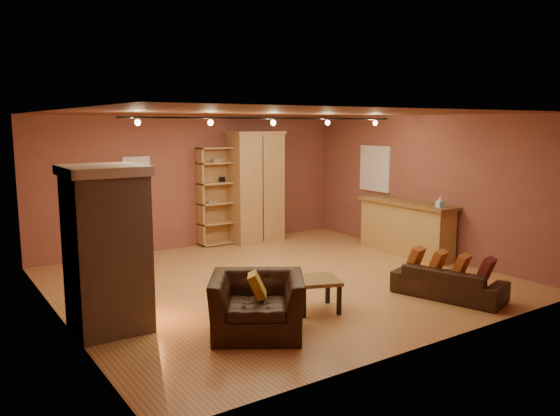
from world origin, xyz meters
TOP-DOWN VIEW (x-y plane):
  - floor at (0.00, 0.00)m, footprint 7.00×7.00m
  - ceiling at (0.00, 0.00)m, footprint 7.00×7.00m
  - back_wall at (0.00, 3.25)m, footprint 7.00×0.02m
  - left_wall at (-3.50, 0.00)m, footprint 0.02×6.50m
  - right_wall at (3.50, 0.00)m, footprint 0.02×6.50m
  - fireplace at (-3.04, -0.60)m, footprint 1.01×0.98m
  - back_window at (-1.30, 3.23)m, footprint 0.56×0.04m
  - bookcase at (0.44, 3.14)m, footprint 0.87×0.34m
  - armoire at (1.32, 2.94)m, footprint 1.21×0.69m
  - bar_counter at (3.20, 0.18)m, footprint 0.60×2.25m
  - tissue_box at (3.15, -0.70)m, footprint 0.15×0.15m
  - right_window at (3.47, 1.40)m, footprint 0.05×0.90m
  - loveseat at (1.63, -2.19)m, footprint 0.95×1.72m
  - armchair at (-1.55, -1.80)m, footprint 1.38×1.26m
  - coffee_table at (-0.39, -1.51)m, footprint 0.79×0.79m
  - track_rail at (0.00, 0.20)m, footprint 5.20×0.09m

SIDE VIEW (x-z plane):
  - floor at x=0.00m, z-range 0.00..0.00m
  - loveseat at x=1.63m, z-range -0.02..0.70m
  - coffee_table at x=-0.39m, z-range 0.16..0.63m
  - armchair at x=-1.55m, z-range 0.00..1.01m
  - bar_counter at x=3.20m, z-range 0.01..1.09m
  - fireplace at x=-3.04m, z-range 0.00..2.12m
  - bookcase at x=0.44m, z-range 0.02..2.15m
  - tissue_box at x=3.15m, z-range 1.05..1.28m
  - armoire at x=1.32m, z-range 0.00..2.47m
  - back_wall at x=0.00m, z-range 0.00..2.80m
  - left_wall at x=-3.50m, z-range 0.00..2.80m
  - right_wall at x=3.50m, z-range 0.00..2.80m
  - back_window at x=-1.30m, z-range 1.12..1.98m
  - right_window at x=3.47m, z-range 1.15..2.15m
  - track_rail at x=0.00m, z-range 2.62..2.75m
  - ceiling at x=0.00m, z-range 2.80..2.80m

